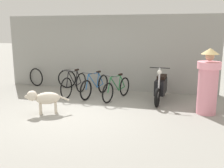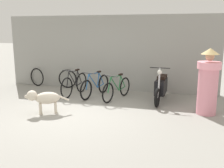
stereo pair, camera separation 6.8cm
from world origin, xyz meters
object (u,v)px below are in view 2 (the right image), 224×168
object	(u,v)px
bicycle_0	(74,84)
spare_tire_left	(37,77)
bicycle_1	(95,86)
bicycle_2	(117,89)
motorcycle	(161,87)
stray_dog	(44,98)
spare_tire_right	(68,79)
person_in_robes	(208,82)

from	to	relation	value
bicycle_0	spare_tire_left	xyz separation A→B (m)	(-2.02, 0.96, -0.02)
bicycle_1	bicycle_2	bearing A→B (deg)	91.47
motorcycle	stray_dog	size ratio (longest dim) A/B	1.78
motorcycle	spare_tire_right	size ratio (longest dim) A/B	2.64
bicycle_0	bicycle_1	world-z (taller)	bicycle_0
person_in_robes	bicycle_1	bearing A→B (deg)	-8.42
person_in_robes	spare_tire_left	distance (m)	6.46
bicycle_2	person_in_robes	size ratio (longest dim) A/B	0.94
bicycle_1	spare_tire_left	xyz separation A→B (m)	(-2.75, 0.92, 0.01)
motorcycle	spare_tire_left	world-z (taller)	motorcycle
person_in_robes	bicycle_0	bearing A→B (deg)	-5.37
bicycle_2	spare_tire_right	world-z (taller)	bicycle_2
motorcycle	stray_dog	distance (m)	3.50
stray_dog	bicycle_2	bearing A→B (deg)	-156.37
stray_dog	spare_tire_right	size ratio (longest dim) A/B	1.48
bicycle_0	motorcycle	world-z (taller)	motorcycle
bicycle_2	person_in_robes	xyz separation A→B (m)	(2.64, -0.78, 0.52)
bicycle_1	spare_tire_right	bearing A→B (deg)	-110.18
bicycle_2	stray_dog	size ratio (longest dim) A/B	1.54
motorcycle	person_in_robes	size ratio (longest dim) A/B	1.08
person_in_robes	spare_tire_left	size ratio (longest dim) A/B	2.44
spare_tire_left	spare_tire_right	bearing A→B (deg)	0.00
stray_dog	motorcycle	bearing A→B (deg)	-173.18
spare_tire_right	motorcycle	bearing A→B (deg)	-14.92
bicycle_0	person_in_robes	xyz separation A→B (m)	(4.15, -0.90, 0.49)
person_in_robes	spare_tire_right	xyz separation A→B (m)	(-4.86, 1.86, -0.51)
bicycle_2	bicycle_0	bearing A→B (deg)	-78.30
person_in_robes	spare_tire_right	world-z (taller)	person_in_robes
bicycle_1	person_in_robes	bearing A→B (deg)	87.19
bicycle_0	bicycle_1	size ratio (longest dim) A/B	0.96
bicycle_1	stray_dog	world-z (taller)	bicycle_1
bicycle_1	stray_dog	xyz separation A→B (m)	(-0.70, -2.06, 0.07)
bicycle_1	person_in_robes	distance (m)	3.59
bicycle_0	person_in_robes	distance (m)	4.28
bicycle_2	motorcycle	world-z (taller)	motorcycle
spare_tire_right	bicycle_0	bearing A→B (deg)	-53.51
bicycle_0	spare_tire_left	world-z (taller)	bicycle_0
stray_dog	spare_tire_right	distance (m)	3.07
motorcycle	spare_tire_right	xyz separation A→B (m)	(-3.59, 0.96, -0.09)
motorcycle	stray_dog	world-z (taller)	motorcycle
bicycle_1	motorcycle	bearing A→B (deg)	101.52
stray_dog	person_in_robes	size ratio (longest dim) A/B	0.61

